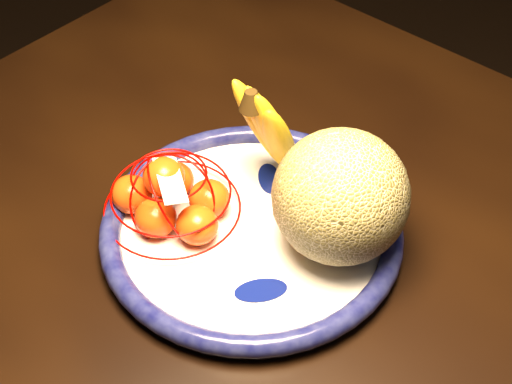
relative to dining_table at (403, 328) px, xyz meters
The scene contains 6 objects.
dining_table is the anchor object (origin of this frame).
fruit_bowl 0.22m from the dining_table, 169.28° to the right, with size 0.36×0.36×0.03m.
cantaloupe 0.20m from the dining_table, behind, with size 0.16×0.16×0.16m, color olive.
banana_bunch 0.29m from the dining_table, 167.38° to the left, with size 0.10×0.11×0.17m.
mandarin_bag 0.32m from the dining_table, 166.39° to the right, with size 0.18×0.18×0.11m.
price_tag 0.33m from the dining_table, 164.08° to the right, with size 0.07×0.03×0.00m, color white.
Camera 1 is at (0.09, -0.64, 1.44)m, focal length 55.00 mm.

